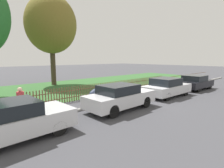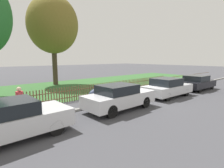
{
  "view_description": "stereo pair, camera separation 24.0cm",
  "coord_description": "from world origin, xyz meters",
  "px_view_note": "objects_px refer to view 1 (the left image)",
  "views": [
    {
      "loc": [
        -9.5,
        -7.88,
        2.83
      ],
      "look_at": [
        -1.64,
        0.79,
        1.1
      ],
      "focal_mm": 28.0,
      "sensor_mm": 36.0,
      "label": 1
    },
    {
      "loc": [
        -9.32,
        -8.04,
        2.83
      ],
      "look_at": [
        -1.64,
        0.79,
        1.1
      ],
      "focal_mm": 28.0,
      "sensor_mm": 36.0,
      "label": 2
    }
  ],
  "objects_px": {
    "parked_car_navy_estate": "(167,87)",
    "covered_motorcycle": "(101,93)",
    "parked_car_black_saloon": "(120,97)",
    "parked_car_silver_hatchback": "(13,120)",
    "tree_behind_motorcycle": "(51,25)",
    "parked_car_red_compact": "(195,82)",
    "pedestrian_near_fence": "(21,102)"
  },
  "relations": [
    {
      "from": "parked_car_black_saloon",
      "to": "parked_car_navy_estate",
      "type": "bearing_deg",
      "value": -0.14
    },
    {
      "from": "tree_behind_motorcycle",
      "to": "pedestrian_near_fence",
      "type": "height_order",
      "value": "tree_behind_motorcycle"
    },
    {
      "from": "parked_car_black_saloon",
      "to": "pedestrian_near_fence",
      "type": "distance_m",
      "value": 4.91
    },
    {
      "from": "parked_car_black_saloon",
      "to": "covered_motorcycle",
      "type": "relative_size",
      "value": 2.16
    },
    {
      "from": "parked_car_navy_estate",
      "to": "parked_car_red_compact",
      "type": "distance_m",
      "value": 4.59
    },
    {
      "from": "parked_car_red_compact",
      "to": "pedestrian_near_fence",
      "type": "bearing_deg",
      "value": 174.34
    },
    {
      "from": "parked_car_silver_hatchback",
      "to": "covered_motorcycle",
      "type": "distance_m",
      "value": 5.94
    },
    {
      "from": "tree_behind_motorcycle",
      "to": "pedestrian_near_fence",
      "type": "distance_m",
      "value": 12.44
    },
    {
      "from": "parked_car_silver_hatchback",
      "to": "parked_car_black_saloon",
      "type": "relative_size",
      "value": 0.95
    },
    {
      "from": "tree_behind_motorcycle",
      "to": "pedestrian_near_fence",
      "type": "bearing_deg",
      "value": -121.02
    },
    {
      "from": "parked_car_red_compact",
      "to": "parked_car_black_saloon",
      "type": "bearing_deg",
      "value": -179.0
    },
    {
      "from": "parked_car_black_saloon",
      "to": "tree_behind_motorcycle",
      "type": "height_order",
      "value": "tree_behind_motorcycle"
    },
    {
      "from": "parked_car_black_saloon",
      "to": "tree_behind_motorcycle",
      "type": "relative_size",
      "value": 0.46
    },
    {
      "from": "parked_car_navy_estate",
      "to": "covered_motorcycle",
      "type": "height_order",
      "value": "parked_car_navy_estate"
    },
    {
      "from": "tree_behind_motorcycle",
      "to": "pedestrian_near_fence",
      "type": "relative_size",
      "value": 5.92
    },
    {
      "from": "parked_car_navy_estate",
      "to": "covered_motorcycle",
      "type": "xyz_separation_m",
      "value": [
        -4.74,
        1.88,
        -0.07
      ]
    },
    {
      "from": "pedestrian_near_fence",
      "to": "parked_car_navy_estate",
      "type": "bearing_deg",
      "value": -7.95
    },
    {
      "from": "parked_car_silver_hatchback",
      "to": "parked_car_black_saloon",
      "type": "bearing_deg",
      "value": -0.93
    },
    {
      "from": "parked_car_silver_hatchback",
      "to": "parked_car_navy_estate",
      "type": "height_order",
      "value": "parked_car_navy_estate"
    },
    {
      "from": "parked_car_navy_estate",
      "to": "parked_car_silver_hatchback",
      "type": "bearing_deg",
      "value": -177.84
    },
    {
      "from": "parked_car_black_saloon",
      "to": "parked_car_red_compact",
      "type": "height_order",
      "value": "parked_car_black_saloon"
    },
    {
      "from": "parked_car_red_compact",
      "to": "tree_behind_motorcycle",
      "type": "distance_m",
      "value": 15.21
    },
    {
      "from": "parked_car_silver_hatchback",
      "to": "parked_car_navy_estate",
      "type": "distance_m",
      "value": 10.31
    },
    {
      "from": "parked_car_black_saloon",
      "to": "covered_motorcycle",
      "type": "height_order",
      "value": "parked_car_black_saloon"
    },
    {
      "from": "parked_car_red_compact",
      "to": "tree_behind_motorcycle",
      "type": "relative_size",
      "value": 0.43
    },
    {
      "from": "parked_car_navy_estate",
      "to": "pedestrian_near_fence",
      "type": "xyz_separation_m",
      "value": [
        -9.58,
        1.61,
        0.19
      ]
    },
    {
      "from": "tree_behind_motorcycle",
      "to": "parked_car_silver_hatchback",
      "type": "bearing_deg",
      "value": -119.74
    },
    {
      "from": "parked_car_silver_hatchback",
      "to": "covered_motorcycle",
      "type": "height_order",
      "value": "parked_car_silver_hatchback"
    },
    {
      "from": "parked_car_red_compact",
      "to": "pedestrian_near_fence",
      "type": "xyz_separation_m",
      "value": [
        -14.16,
        1.78,
        0.22
      ]
    },
    {
      "from": "parked_car_silver_hatchback",
      "to": "pedestrian_near_fence",
      "type": "distance_m",
      "value": 1.94
    },
    {
      "from": "covered_motorcycle",
      "to": "tree_behind_motorcycle",
      "type": "relative_size",
      "value": 0.21
    },
    {
      "from": "tree_behind_motorcycle",
      "to": "parked_car_black_saloon",
      "type": "bearing_deg",
      "value": -95.94
    }
  ]
}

